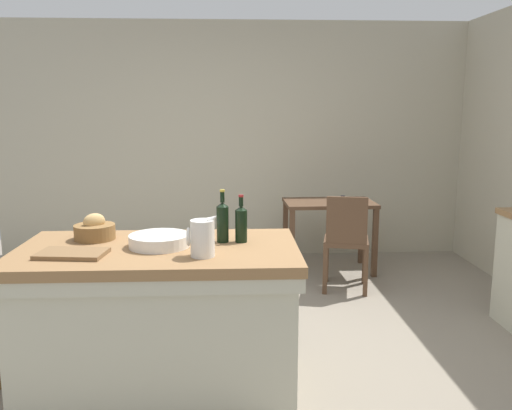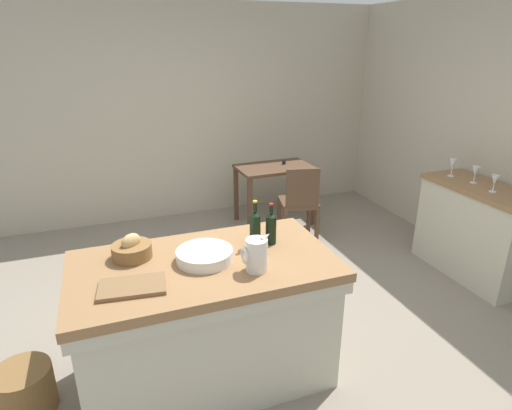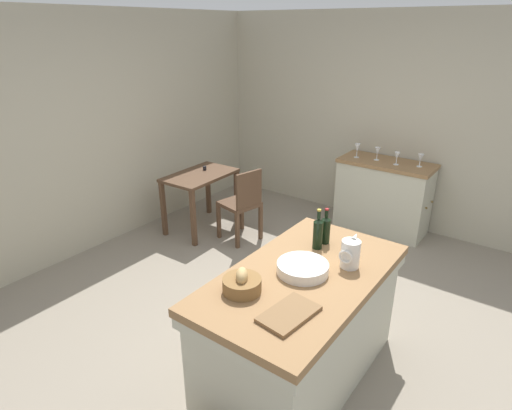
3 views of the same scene
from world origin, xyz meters
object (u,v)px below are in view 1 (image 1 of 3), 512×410
(wash_bowl, at_px, (159,241))
(wine_bottle_dark, at_px, (241,223))
(bread_basket, at_px, (95,230))
(writing_desk, at_px, (329,213))
(island_table, at_px, (160,313))
(wine_bottle_amber, at_px, (223,221))
(wooden_chair, at_px, (346,239))
(pitcher, at_px, (202,238))
(cutting_board, at_px, (72,254))

(wash_bowl, xyz_separation_m, wine_bottle_dark, (0.47, 0.08, 0.08))
(wash_bowl, bearing_deg, wine_bottle_dark, 10.09)
(bread_basket, bearing_deg, writing_desk, 48.96)
(island_table, xyz_separation_m, wine_bottle_dark, (0.48, 0.10, 0.52))
(wash_bowl, height_order, wine_bottle_amber, wine_bottle_amber)
(wooden_chair, bearing_deg, pitcher, -122.51)
(island_table, distance_m, wooden_chair, 2.23)
(bread_basket, height_order, wine_bottle_amber, wine_bottle_amber)
(wooden_chair, distance_m, cutting_board, 2.68)
(wine_bottle_amber, bearing_deg, island_table, -164.62)
(island_table, xyz_separation_m, bread_basket, (-0.41, 0.20, 0.46))
(island_table, xyz_separation_m, cutting_board, (-0.44, -0.16, 0.41))
(wash_bowl, height_order, bread_basket, bread_basket)
(island_table, distance_m, writing_desk, 2.72)
(wooden_chair, distance_m, wine_bottle_dark, 1.93)
(bread_basket, bearing_deg, wine_bottle_amber, -7.48)
(wine_bottle_dark, bearing_deg, pitcher, -125.29)
(wash_bowl, xyz_separation_m, wine_bottle_amber, (0.36, 0.09, 0.09))
(wash_bowl, relative_size, wine_bottle_amber, 1.11)
(wine_bottle_dark, bearing_deg, wash_bowl, -169.91)
(wooden_chair, height_order, wash_bowl, wash_bowl)
(pitcher, distance_m, wash_bowl, 0.35)
(wash_bowl, height_order, cutting_board, wash_bowl)
(island_table, height_order, wine_bottle_amber, wine_bottle_amber)
(cutting_board, bearing_deg, wine_bottle_dark, 15.79)
(pitcher, relative_size, bread_basket, 0.98)
(island_table, bearing_deg, bread_basket, 153.25)
(cutting_board, bearing_deg, island_table, 20.49)
(island_table, relative_size, cutting_board, 4.50)
(island_table, xyz_separation_m, writing_desk, (1.43, 2.31, 0.14))
(cutting_board, bearing_deg, wooden_chair, 44.02)
(island_table, height_order, pitcher, pitcher)
(pitcher, bearing_deg, cutting_board, 176.46)
(pitcher, bearing_deg, bread_basket, 148.52)
(wine_bottle_dark, relative_size, wine_bottle_amber, 0.90)
(island_table, relative_size, wine_bottle_amber, 5.12)
(writing_desk, xyz_separation_m, wine_bottle_dark, (-0.94, -2.21, 0.38))
(wooden_chair, bearing_deg, cutting_board, -135.98)
(wine_bottle_amber, bearing_deg, writing_desk, 64.46)
(wash_bowl, bearing_deg, pitcher, -40.43)
(writing_desk, height_order, bread_basket, bread_basket)
(island_table, bearing_deg, wine_bottle_dark, 11.32)
(bread_basket, bearing_deg, cutting_board, -95.06)
(writing_desk, distance_m, wash_bowl, 2.71)
(island_table, bearing_deg, writing_desk, 58.29)
(writing_desk, bearing_deg, wooden_chair, -86.00)
(wooden_chair, xyz_separation_m, wine_bottle_dark, (-0.99, -1.58, 0.50))
(pitcher, xyz_separation_m, wine_bottle_dark, (0.21, 0.30, 0.01))
(writing_desk, xyz_separation_m, wash_bowl, (-1.42, -2.29, 0.30))
(writing_desk, bearing_deg, wash_bowl, -121.69)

